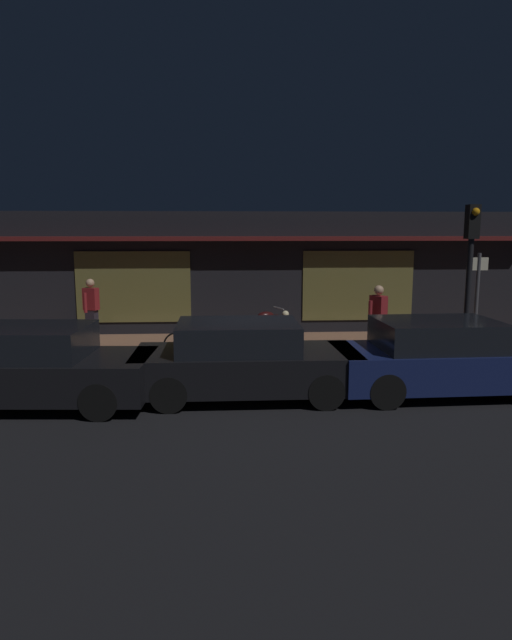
{
  "coord_description": "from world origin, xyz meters",
  "views": [
    {
      "loc": [
        -0.65,
        -10.51,
        3.07
      ],
      "look_at": [
        0.11,
        2.4,
        0.95
      ],
      "focal_mm": 30.7,
      "sensor_mm": 36.0,
      "label": 1
    }
  ],
  "objects": [
    {
      "name": "parked_car_far",
      "position": [
        -0.3,
        -0.69,
        0.7
      ],
      "size": [
        4.1,
        1.79,
        1.42
      ],
      "color": "black",
      "rests_on": "ground_plane"
    },
    {
      "name": "bicycle_parked",
      "position": [
        -1.25,
        1.54,
        0.51
      ],
      "size": [
        1.62,
        0.53,
        0.91
      ],
      "color": "black",
      "rests_on": "sidewalk_slab"
    },
    {
      "name": "ground_plane",
      "position": [
        0.0,
        0.0,
        0.0
      ],
      "size": [
        60.0,
        60.0,
        0.0
      ],
      "primitive_type": "plane",
      "color": "black"
    },
    {
      "name": "storefront_building",
      "position": [
        0.0,
        6.39,
        1.8
      ],
      "size": [
        18.0,
        3.3,
        3.6
      ],
      "color": "black",
      "rests_on": "ground_plane"
    },
    {
      "name": "person_bystander",
      "position": [
        2.93,
        1.89,
        1.03
      ],
      "size": [
        0.57,
        0.44,
        1.67
      ],
      "color": "#28232D",
      "rests_on": "sidewalk_slab"
    },
    {
      "name": "sidewalk_slab",
      "position": [
        0.0,
        3.0,
        0.07
      ],
      "size": [
        18.0,
        4.0,
        0.15
      ],
      "primitive_type": "cube",
      "color": "#8C6047",
      "rests_on": "ground_plane"
    },
    {
      "name": "parked_car_near",
      "position": [
        -4.05,
        -0.94,
        0.7
      ],
      "size": [
        4.2,
        2.0,
        1.42
      ],
      "color": "black",
      "rests_on": "ground_plane"
    },
    {
      "name": "person_photographer",
      "position": [
        -4.16,
        4.02,
        1.03
      ],
      "size": [
        0.43,
        0.6,
        1.67
      ],
      "color": "#28232D",
      "rests_on": "sidewalk_slab"
    },
    {
      "name": "traffic_light_pole",
      "position": [
        4.49,
        0.68,
        2.48
      ],
      "size": [
        0.24,
        0.33,
        3.6
      ],
      "color": "black",
      "rests_on": "ground_plane"
    },
    {
      "name": "sign_post",
      "position": [
        5.31,
        1.99,
        1.51
      ],
      "size": [
        0.44,
        0.09,
        2.4
      ],
      "color": "#47474C",
      "rests_on": "sidewalk_slab"
    },
    {
      "name": "motorcycle",
      "position": [
        0.3,
        3.19,
        0.65
      ],
      "size": [
        1.63,
        0.82,
        0.97
      ],
      "color": "black",
      "rests_on": "sidewalk_slab"
    },
    {
      "name": "parked_car_across",
      "position": [
        3.43,
        -0.68,
        0.7
      ],
      "size": [
        4.15,
        1.88,
        1.42
      ],
      "color": "black",
      "rests_on": "ground_plane"
    }
  ]
}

